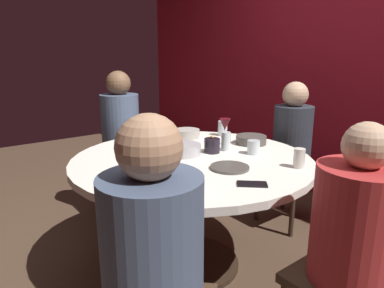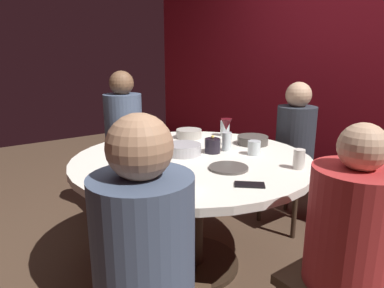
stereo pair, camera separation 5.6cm
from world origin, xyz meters
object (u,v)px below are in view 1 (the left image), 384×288
object	(u,v)px
dining_table	(192,179)
dinner_plate	(230,167)
bowl_small_white	(148,139)
seated_diner_front_right	(152,251)
cup_by_left_diner	(223,128)
seated_diner_back	(292,138)
wine_glass	(225,125)
cup_center_front	(299,158)
bowl_rice_portion	(251,140)
cell_phone	(252,184)
candle_holder	(212,146)
cup_near_candle	(253,147)
cup_by_right_diner	(226,141)
bowl_serving_large	(183,149)
bowl_salad_center	(182,185)
seated_diner_left	(121,130)
seated_diner_right	(356,229)
bowl_sauce_side	(187,134)

from	to	relation	value
dining_table	dinner_plate	xyz separation A→B (m)	(0.30, 0.03, 0.15)
bowl_small_white	seated_diner_front_right	bearing A→B (deg)	-30.30
bowl_small_white	cup_by_left_diner	bearing A→B (deg)	77.78
dinner_plate	seated_diner_back	bearing A→B (deg)	107.28
wine_glass	dinner_plate	world-z (taller)	wine_glass
seated_diner_front_right	cup_center_front	size ratio (longest dim) A/B	10.83
dinner_plate	bowl_rice_portion	xyz separation A→B (m)	(-0.30, 0.49, 0.02)
seated_diner_back	seated_diner_front_right	size ratio (longest dim) A/B	0.97
wine_glass	bowl_small_white	xyz separation A→B (m)	(-0.32, -0.41, -0.09)
seated_diner_back	cell_phone	xyz separation A→B (m)	(0.53, -1.03, 0.03)
seated_diner_back	wine_glass	size ratio (longest dim) A/B	6.42
candle_holder	seated_diner_front_right	bearing A→B (deg)	-50.79
cup_near_candle	cup_by_right_diner	size ratio (longest dim) A/B	0.72
wine_glass	dinner_plate	size ratio (longest dim) A/B	0.84
bowl_serving_large	bowl_small_white	bearing A→B (deg)	-174.37
dining_table	bowl_small_white	distance (m)	0.46
bowl_small_white	bowl_salad_center	bearing A→B (deg)	-20.98
bowl_rice_portion	cup_by_right_diner	world-z (taller)	cup_by_right_diner
wine_glass	cup_center_front	xyz separation A→B (m)	(0.62, -0.04, -0.07)
seated_diner_left	candle_holder	size ratio (longest dim) A/B	10.79
cup_near_candle	cup_center_front	size ratio (longest dim) A/B	0.80
seated_diner_right	dinner_plate	distance (m)	0.71
dinner_plate	bowl_small_white	bearing A→B (deg)	-174.41
seated_diner_left	seated_diner_front_right	world-z (taller)	seated_diner_left
bowl_serving_large	cup_by_left_diner	distance (m)	0.59
dining_table	seated_diner_front_right	world-z (taller)	seated_diner_front_right
dining_table	bowl_sauce_side	xyz separation A→B (m)	(-0.41, 0.27, 0.17)
bowl_serving_large	cell_phone	bearing A→B (deg)	-4.29
seated_diner_back	cup_center_front	world-z (taller)	seated_diner_back
seated_diner_back	wine_glass	bearing A→B (deg)	-10.28
bowl_salad_center	bowl_rice_portion	xyz separation A→B (m)	(-0.39, 0.87, -0.00)
seated_diner_front_right	bowl_sauce_side	world-z (taller)	seated_diner_front_right
bowl_serving_large	bowl_small_white	size ratio (longest dim) A/B	1.53
dining_table	seated_diner_front_right	size ratio (longest dim) A/B	1.23
bowl_sauce_side	cup_near_candle	size ratio (longest dim) A/B	2.17
bowl_small_white	cup_near_candle	bearing A→B (deg)	32.03
wine_glass	bowl_rice_portion	world-z (taller)	wine_glass
dinner_plate	cup_near_candle	size ratio (longest dim) A/B	2.46
seated_diner_back	bowl_small_white	size ratio (longest dim) A/B	7.94
bowl_rice_portion	cup_center_front	bearing A→B (deg)	-19.43
seated_diner_front_right	bowl_salad_center	distance (m)	0.48
seated_diner_back	cup_by_right_diner	world-z (taller)	seated_diner_back
cell_phone	dining_table	bearing A→B (deg)	36.78
cup_center_front	bowl_serving_large	bearing A→B (deg)	-149.84
dining_table	bowl_salad_center	distance (m)	0.56
dining_table	candle_holder	xyz separation A→B (m)	(0.00, 0.16, 0.18)
dining_table	seated_diner_front_right	bearing A→B (deg)	-45.00
seated_diner_left	cell_phone	xyz separation A→B (m)	(1.47, -0.06, -0.00)
candle_holder	cup_near_candle	bearing A→B (deg)	44.81
bowl_sauce_side	seated_diner_back	bearing A→B (deg)	59.92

